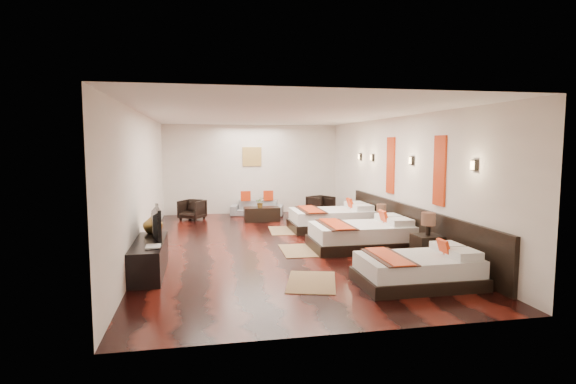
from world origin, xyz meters
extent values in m
cube|color=black|center=(0.00, 0.00, 0.00)|extent=(5.50, 9.50, 0.01)
cube|color=white|center=(0.00, 0.00, 2.80)|extent=(5.50, 9.50, 0.01)
cube|color=silver|center=(0.00, 4.75, 1.40)|extent=(5.50, 0.01, 2.80)
cube|color=silver|center=(-2.75, 0.00, 1.40)|extent=(0.01, 9.50, 2.80)
cube|color=silver|center=(2.75, 0.00, 1.40)|extent=(0.01, 9.50, 2.80)
cube|color=black|center=(2.71, -0.80, 0.45)|extent=(0.08, 6.60, 0.90)
cube|color=black|center=(1.67, -3.21, 0.10)|extent=(1.85, 1.14, 0.19)
cube|color=white|center=(1.67, -3.21, 0.33)|extent=(1.76, 1.06, 0.26)
cube|color=red|center=(2.11, -3.21, 0.56)|extent=(0.14, 0.28, 0.28)
cube|color=#38190F|center=(1.19, -3.21, 0.47)|extent=(0.48, 1.16, 0.02)
cube|color=red|center=(1.19, -3.21, 0.48)|extent=(0.33, 1.16, 0.02)
cube|color=black|center=(1.67, -0.69, 0.11)|extent=(2.11, 1.31, 0.22)
cube|color=white|center=(1.67, -0.69, 0.37)|extent=(2.01, 1.21, 0.30)
cube|color=red|center=(2.17, -0.69, 0.64)|extent=(0.16, 0.32, 0.32)
cube|color=#38190F|center=(1.12, -0.69, 0.53)|extent=(0.55, 1.33, 0.02)
cube|color=red|center=(1.12, -0.69, 0.55)|extent=(0.38, 1.33, 0.02)
cube|color=black|center=(1.67, 1.48, 0.11)|extent=(2.12, 1.31, 0.22)
cube|color=white|center=(1.67, 1.48, 0.37)|extent=(2.02, 1.21, 0.30)
cube|color=red|center=(2.17, 1.48, 0.64)|extent=(0.16, 0.32, 0.33)
cube|color=#38190F|center=(1.12, 1.48, 0.53)|extent=(0.55, 1.33, 0.02)
cube|color=red|center=(1.12, 1.48, 0.55)|extent=(0.38, 1.33, 0.02)
cube|color=black|center=(2.44, -2.07, 0.27)|extent=(0.48, 0.48, 0.53)
cylinder|color=black|center=(2.44, -2.07, 0.64)|extent=(0.09, 0.09, 0.21)
cylinder|color=#3F2619|center=(2.44, -2.07, 0.83)|extent=(0.26, 0.26, 0.24)
cube|color=black|center=(2.44, 0.11, 0.23)|extent=(0.42, 0.42, 0.46)
cylinder|color=black|center=(2.44, 0.11, 0.55)|extent=(0.07, 0.07, 0.18)
cylinder|color=#3F2619|center=(2.44, 0.11, 0.72)|extent=(0.22, 0.22, 0.20)
cube|color=olive|center=(0.08, -2.77, 0.01)|extent=(1.05, 1.36, 0.01)
cube|color=olive|center=(0.37, -0.63, 0.01)|extent=(0.79, 1.22, 0.01)
cube|color=olive|center=(0.46, 1.57, 0.01)|extent=(0.83, 1.25, 0.01)
cube|color=black|center=(-2.50, -1.75, 0.28)|extent=(0.50, 1.80, 0.55)
imported|color=black|center=(-2.45, -1.59, 0.83)|extent=(0.26, 0.99, 0.56)
imported|color=black|center=(-2.50, -2.23, 0.56)|extent=(0.25, 0.32, 0.03)
imported|color=brown|center=(-2.50, -0.99, 0.74)|extent=(0.45, 0.45, 0.38)
imported|color=gray|center=(0.08, 4.18, 0.23)|extent=(1.69, 1.00, 0.46)
imported|color=black|center=(-1.87, 3.75, 0.29)|extent=(0.87, 0.87, 0.58)
imported|color=black|center=(2.00, 3.76, 0.31)|extent=(0.90, 0.90, 0.61)
cube|color=black|center=(0.08, 3.13, 0.20)|extent=(1.01, 0.51, 0.40)
imported|color=#2F6120|center=(0.04, 3.06, 0.55)|extent=(0.29, 0.26, 0.30)
cube|color=#D86014|center=(2.73, -1.90, 1.70)|extent=(0.04, 0.40, 1.30)
cube|color=#D86014|center=(2.73, 0.30, 1.70)|extent=(0.04, 0.40, 1.30)
cube|color=black|center=(2.71, -3.00, 1.85)|extent=(0.06, 0.12, 0.18)
cube|color=#FFD18C|center=(2.68, -3.00, 1.85)|extent=(0.02, 0.10, 0.14)
cube|color=black|center=(2.71, -0.80, 1.85)|extent=(0.06, 0.12, 0.18)
cube|color=#FFD18C|center=(2.68, -0.80, 1.85)|extent=(0.02, 0.10, 0.14)
cube|color=black|center=(2.71, 1.40, 1.85)|extent=(0.06, 0.12, 0.18)
cube|color=#FFD18C|center=(2.68, 1.40, 1.85)|extent=(0.02, 0.10, 0.14)
cube|color=black|center=(2.71, 2.30, 1.85)|extent=(0.06, 0.12, 0.18)
cube|color=#FFD18C|center=(2.68, 2.30, 1.85)|extent=(0.02, 0.10, 0.14)
cube|color=#AD873F|center=(0.00, 4.73, 1.80)|extent=(0.60, 0.04, 0.60)
camera|label=1|loc=(-1.63, -9.58, 2.18)|focal=28.27mm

